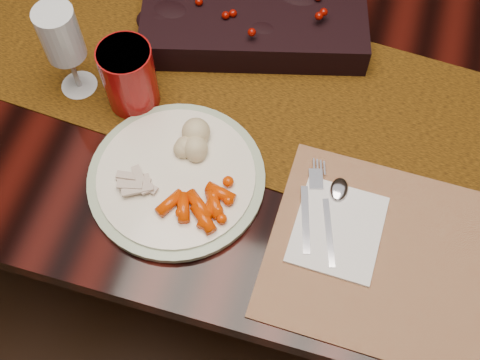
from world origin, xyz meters
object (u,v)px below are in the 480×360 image
(turkey_shreds, at_px, (136,186))
(dinner_plate, at_px, (176,177))
(baby_carrots, at_px, (197,207))
(placemat_main, at_px, (407,262))
(napkin, at_px, (338,229))
(centerpiece, at_px, (254,14))
(red_cup, at_px, (129,77))
(wine_glass, at_px, (67,52))
(dining_table, at_px, (260,155))
(mashed_potatoes, at_px, (193,136))

(turkey_shreds, bearing_deg, dinner_plate, 38.09)
(baby_carrots, bearing_deg, placemat_main, 2.02)
(baby_carrots, height_order, napkin, baby_carrots)
(centerpiece, relative_size, dinner_plate, 1.41)
(red_cup, bearing_deg, dinner_plate, -47.08)
(dinner_plate, relative_size, wine_glass, 1.57)
(wine_glass, bearing_deg, dining_table, 31.16)
(dining_table, relative_size, dinner_plate, 6.51)
(dining_table, distance_m, baby_carrots, 0.53)
(dining_table, xyz_separation_m, napkin, (0.19, -0.31, 0.38))
(centerpiece, height_order, turkey_shreds, centerpiece)
(mashed_potatoes, bearing_deg, wine_glass, 163.80)
(baby_carrots, xyz_separation_m, wine_glass, (-0.27, 0.17, 0.06))
(placemat_main, distance_m, dinner_plate, 0.37)
(dining_table, relative_size, baby_carrots, 18.29)
(napkin, bearing_deg, mashed_potatoes, 165.04)
(turkey_shreds, bearing_deg, napkin, 4.74)
(centerpiece, bearing_deg, dining_table, -44.50)
(dining_table, distance_m, placemat_main, 0.59)
(centerpiece, height_order, dinner_plate, centerpiece)
(placemat_main, xyz_separation_m, wine_glass, (-0.59, 0.16, 0.09))
(placemat_main, distance_m, turkey_shreds, 0.42)
(dining_table, height_order, mashed_potatoes, mashed_potatoes)
(mashed_potatoes, xyz_separation_m, red_cup, (-0.13, 0.07, 0.02))
(placemat_main, relative_size, dinner_plate, 1.46)
(turkey_shreds, distance_m, napkin, 0.31)
(placemat_main, distance_m, baby_carrots, 0.32)
(dinner_plate, distance_m, wine_glass, 0.27)
(placemat_main, xyz_separation_m, napkin, (-0.11, 0.02, 0.00))
(dinner_plate, relative_size, napkin, 1.87)
(baby_carrots, bearing_deg, centerpiece, 92.59)
(napkin, height_order, wine_glass, wine_glass)
(placemat_main, bearing_deg, dinner_plate, 175.92)
(dinner_plate, relative_size, mashed_potatoes, 3.38)
(turkey_shreds, distance_m, red_cup, 0.18)
(placemat_main, distance_m, red_cup, 0.52)
(centerpiece, bearing_deg, turkey_shreds, -102.57)
(dinner_plate, height_order, wine_glass, wine_glass)
(dinner_plate, xyz_separation_m, mashed_potatoes, (0.01, 0.06, 0.03))
(red_cup, bearing_deg, napkin, -20.49)
(napkin, bearing_deg, baby_carrots, -169.36)
(baby_carrots, bearing_deg, wine_glass, 147.17)
(centerpiece, bearing_deg, baby_carrots, -87.41)
(red_cup, bearing_deg, wine_glass, 179.62)
(placemat_main, xyz_separation_m, baby_carrots, (-0.32, -0.01, 0.03))
(dinner_plate, height_order, red_cup, red_cup)
(placemat_main, height_order, red_cup, red_cup)
(dinner_plate, bearing_deg, mashed_potatoes, 81.30)
(red_cup, relative_size, wine_glass, 0.67)
(dining_table, xyz_separation_m, turkey_shreds, (-0.11, -0.34, 0.40))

